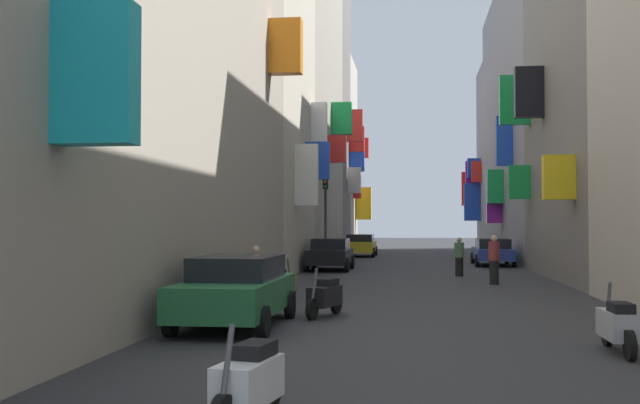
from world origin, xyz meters
TOP-DOWN VIEW (x-y plane):
  - ground_plane at (0.00, 30.00)m, footprint 140.00×140.00m
  - building_left_mid_a at (-7.99, 29.15)m, footprint 7.10×8.76m
  - building_left_mid_b at (-7.99, 40.38)m, footprint 7.35×13.71m
  - building_left_mid_c at (-7.98, 50.28)m, footprint 7.29×6.07m
  - building_left_far at (-7.97, 56.66)m, footprint 7.29×6.69m
  - building_right_mid_b at (7.99, 26.46)m, footprint 7.34×12.78m
  - building_right_mid_c at (7.99, 43.36)m, footprint 6.92×21.06m
  - building_right_far at (7.96, 56.95)m, footprint 7.30×6.10m
  - parked_car_green at (-3.74, 12.42)m, footprint 1.96×4.35m
  - parked_car_yellow at (-3.54, 43.85)m, footprint 1.99×4.38m
  - parked_car_blue at (3.72, 34.89)m, footprint 1.90×4.37m
  - parked_car_black at (-3.88, 30.41)m, footprint 1.94×3.95m
  - scooter_orange at (-3.75, 17.37)m, footprint 0.74×1.79m
  - scooter_black at (-2.11, 14.15)m, footprint 0.74×1.73m
  - scooter_silver at (3.22, 10.13)m, footprint 0.44×1.86m
  - scooter_white at (-1.80, 5.17)m, footprint 0.61×1.77m
  - pedestrian_crossing at (-3.97, 15.36)m, footprint 0.48×0.48m
  - pedestrian_near_left at (1.65, 27.30)m, footprint 0.53×0.53m
  - pedestrian_near_right at (2.62, 23.45)m, footprint 0.45×0.45m
  - traffic_light_near_corner at (-4.60, 34.52)m, footprint 0.26×0.34m

SIDE VIEW (x-z plane):
  - ground_plane at x=0.00m, z-range 0.00..0.00m
  - scooter_white at x=-1.80m, z-range -0.10..1.03m
  - scooter_black at x=-2.11m, z-range -0.10..1.03m
  - scooter_orange at x=-3.75m, z-range -0.10..1.03m
  - scooter_silver at x=3.22m, z-range -0.10..1.03m
  - parked_car_blue at x=3.72m, z-range 0.05..1.39m
  - parked_car_yellow at x=-3.54m, z-range 0.05..1.44m
  - parked_car_black at x=-3.88m, z-range 0.04..1.46m
  - pedestrian_near_left at x=1.65m, z-range -0.01..1.53m
  - parked_car_green at x=-3.74m, z-range 0.04..1.48m
  - pedestrian_crossing at x=-3.97m, z-range -0.01..1.56m
  - pedestrian_near_right at x=2.62m, z-range 0.00..1.70m
  - traffic_light_near_corner at x=-4.60m, z-range 0.81..5.39m
  - building_right_far at x=7.96m, z-range -0.02..14.35m
  - building_left_far at x=-7.97m, z-range -0.02..15.14m
  - building_right_mid_b at x=7.99m, z-range 0.00..15.21m
  - building_right_mid_c at x=7.99m, z-range -0.01..16.79m
  - building_left_mid_a at x=-7.99m, z-range -0.01..17.91m
  - building_left_mid_b at x=-7.99m, z-range 0.00..18.40m
  - building_left_mid_c at x=-7.98m, z-range -0.02..19.74m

